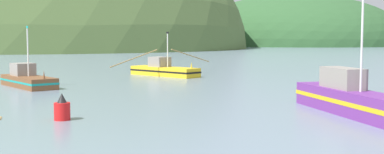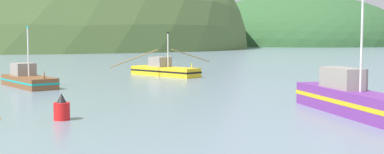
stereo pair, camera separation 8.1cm
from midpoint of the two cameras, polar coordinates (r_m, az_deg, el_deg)
name	(u,v)px [view 1 (the left image)]	position (r m, az deg, el deg)	size (l,w,h in m)	color
hill_far_left	(294,46)	(239.86, 11.72, 3.59)	(107.55, 86.04, 48.61)	#2D562D
hill_far_center	(9,48)	(197.46, -20.42, 3.17)	(177.57, 142.05, 108.49)	#516B38
fishing_boat_purple	(356,100)	(28.34, 18.39, -2.58)	(5.04, 11.82, 7.28)	#6B2D84
fishing_boat_brown	(28,79)	(44.72, -18.55, -0.27)	(6.81, 7.18, 5.23)	brown
fishing_boat_yellow	(164,70)	(54.42, -3.33, 0.84)	(9.61, 11.67, 4.85)	gold
channel_buoy	(62,109)	(26.49, -14.89, -3.62)	(0.84, 0.84, 1.41)	red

